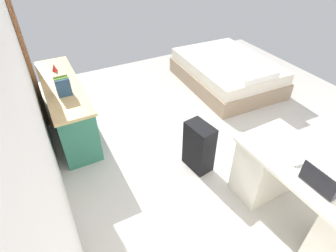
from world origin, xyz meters
The scene contains 11 objects.
ground_plane centered at (0.00, 0.00, 0.00)m, with size 5.92×5.92×0.00m, color beige.
wall_back centered at (0.00, 2.07, 1.32)m, with size 4.92×0.10×2.64m, color white.
door_wooden centered at (1.91, 1.99, 1.02)m, with size 0.88×0.05×2.04m, color brown.
desk centered at (-1.44, 0.00, 0.39)m, with size 1.46×0.69×0.76m.
credenza centered at (1.23, 1.69, 0.37)m, with size 1.80×0.48×0.75m.
bed centered at (1.25, -1.16, 0.24)m, with size 1.95×1.47×0.58m.
suitcase_black centered at (-0.30, 0.45, 0.32)m, with size 0.36×0.22×0.63m, color black.
laptop centered at (-1.57, 0.12, 0.80)m, with size 0.32×0.23×0.21m.
computer_mouse centered at (-1.31, 0.08, 0.77)m, with size 0.06×0.10×0.03m, color white.
book_row centered at (0.93, 1.69, 0.86)m, with size 0.15×0.17×0.23m.
figurine_small centered at (1.66, 1.69, 0.80)m, with size 0.08×0.08×0.11m, color red.
Camera 1 is at (-2.31, 1.92, 2.54)m, focal length 29.27 mm.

